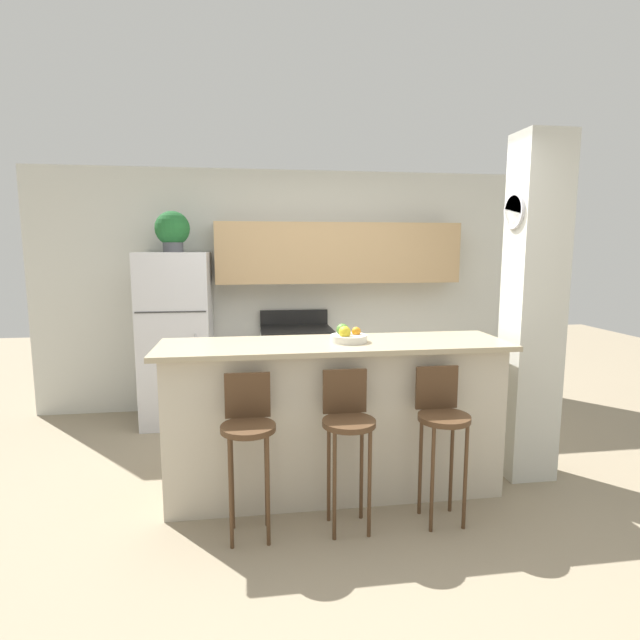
# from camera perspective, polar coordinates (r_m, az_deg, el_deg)

# --- Properties ---
(ground_plane) EXTENTS (14.00, 14.00, 0.00)m
(ground_plane) POSITION_cam_1_polar(r_m,az_deg,el_deg) (3.81, 1.64, -18.83)
(ground_plane) COLOR gray
(wall_back) EXTENTS (5.60, 0.38, 2.55)m
(wall_back) POSITION_cam_1_polar(r_m,az_deg,el_deg) (5.40, -0.56, 5.00)
(wall_back) COLOR silver
(wall_back) RESTS_ON ground_plane
(pillar_right) EXTENTS (0.38, 0.32, 2.55)m
(pillar_right) POSITION_cam_1_polar(r_m,az_deg,el_deg) (4.02, 23.13, 1.07)
(pillar_right) COLOR silver
(pillar_right) RESTS_ON ground_plane
(counter_bar) EXTENTS (2.42, 0.67, 1.09)m
(counter_bar) POSITION_cam_1_polar(r_m,az_deg,el_deg) (3.60, 1.67, -11.03)
(counter_bar) COLOR beige
(counter_bar) RESTS_ON ground_plane
(refrigerator) EXTENTS (0.67, 0.69, 1.70)m
(refrigerator) POSITION_cam_1_polar(r_m,az_deg,el_deg) (5.15, -16.04, -2.02)
(refrigerator) COLOR silver
(refrigerator) RESTS_ON ground_plane
(stove_range) EXTENTS (0.73, 0.60, 1.07)m
(stove_range) POSITION_cam_1_polar(r_m,az_deg,el_deg) (5.25, -2.66, -5.83)
(stove_range) COLOR white
(stove_range) RESTS_ON ground_plane
(bar_stool_left) EXTENTS (0.33, 0.33, 0.98)m
(bar_stool_left) POSITION_cam_1_polar(r_m,az_deg,el_deg) (3.07, -8.20, -12.48)
(bar_stool_left) COLOR #4C331E
(bar_stool_left) RESTS_ON ground_plane
(bar_stool_mid) EXTENTS (0.33, 0.33, 0.98)m
(bar_stool_mid) POSITION_cam_1_polar(r_m,az_deg,el_deg) (3.13, 3.19, -12.02)
(bar_stool_mid) COLOR #4C331E
(bar_stool_mid) RESTS_ON ground_plane
(bar_stool_right) EXTENTS (0.33, 0.33, 0.98)m
(bar_stool_right) POSITION_cam_1_polar(r_m,az_deg,el_deg) (3.30, 13.74, -11.18)
(bar_stool_right) COLOR #4C331E
(bar_stool_right) RESTS_ON ground_plane
(potted_plant_on_fridge) EXTENTS (0.33, 0.33, 0.39)m
(potted_plant_on_fridge) POSITION_cam_1_polar(r_m,az_deg,el_deg) (5.08, -16.51, 9.82)
(potted_plant_on_fridge) COLOR #4C4C51
(potted_plant_on_fridge) RESTS_ON refrigerator
(fruit_bowl) EXTENTS (0.25, 0.25, 0.12)m
(fruit_bowl) POSITION_cam_1_polar(r_m,az_deg,el_deg) (3.47, 3.19, -1.83)
(fruit_bowl) COLOR silver
(fruit_bowl) RESTS_ON counter_bar
(trash_bin) EXTENTS (0.28, 0.28, 0.38)m
(trash_bin) POSITION_cam_1_polar(r_m,az_deg,el_deg) (5.04, -9.72, -9.76)
(trash_bin) COLOR black
(trash_bin) RESTS_ON ground_plane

